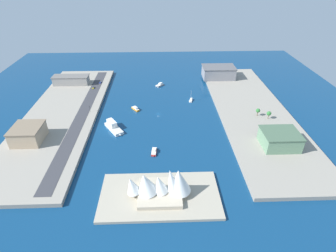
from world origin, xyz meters
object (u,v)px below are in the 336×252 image
(water_taxi_orange, at_px, (135,109))
(carpark_squat_concrete, at_px, (71,80))
(opera_landmark, at_px, (161,184))
(hatchback_blue, at_px, (100,82))
(ferry_white_commuter, at_px, (113,127))
(traffic_light_waterfront, at_px, (90,108))
(terminal_long_green, at_px, (280,139))
(apartment_midrise_tan, at_px, (28,134))
(sailboat_small_white, at_px, (191,100))
(yacht_sleek_gray, at_px, (160,85))
(taxi_yellow_cab, at_px, (93,88))
(tugboat_red, at_px, (154,152))
(warehouse_low_gray, at_px, (218,72))

(water_taxi_orange, height_order, carpark_squat_concrete, carpark_squat_concrete)
(opera_landmark, bearing_deg, hatchback_blue, -68.71)
(ferry_white_commuter, relative_size, traffic_light_waterfront, 3.89)
(terminal_long_green, bearing_deg, hatchback_blue, -39.22)
(carpark_squat_concrete, relative_size, apartment_midrise_tan, 1.67)
(terminal_long_green, height_order, hatchback_blue, terminal_long_green)
(ferry_white_commuter, height_order, hatchback_blue, ferry_white_commuter)
(sailboat_small_white, xyz_separation_m, carpark_squat_concrete, (143.29, -45.70, 7.53))
(water_taxi_orange, height_order, opera_landmark, opera_landmark)
(yacht_sleek_gray, height_order, taxi_yellow_cab, taxi_yellow_cab)
(carpark_squat_concrete, relative_size, terminal_long_green, 1.46)
(terminal_long_green, height_order, opera_landmark, opera_landmark)
(opera_landmark, bearing_deg, yacht_sleek_gray, -90.15)
(yacht_sleek_gray, relative_size, terminal_long_green, 0.38)
(water_taxi_orange, relative_size, traffic_light_waterfront, 1.74)
(yacht_sleek_gray, xyz_separation_m, carpark_squat_concrete, (108.93, -2.18, 7.29))
(taxi_yellow_cab, distance_m, traffic_light_waterfront, 59.60)
(carpark_squat_concrete, bearing_deg, terminal_long_green, 146.15)
(yacht_sleek_gray, bearing_deg, terminal_long_green, 125.45)
(sailboat_small_white, bearing_deg, carpark_squat_concrete, -17.69)
(taxi_yellow_cab, bearing_deg, tugboat_red, 120.46)
(yacht_sleek_gray, bearing_deg, water_taxi_orange, 67.17)
(apartment_midrise_tan, bearing_deg, yacht_sleek_gray, -132.66)
(sailboat_small_white, distance_m, opera_landmark, 146.53)
(hatchback_blue, bearing_deg, sailboat_small_white, 156.47)
(hatchback_blue, relative_size, traffic_light_waterfront, 0.67)
(warehouse_low_gray, bearing_deg, ferry_white_commuter, 44.22)
(hatchback_blue, bearing_deg, yacht_sleek_gray, 177.08)
(taxi_yellow_cab, bearing_deg, warehouse_low_gray, -169.36)
(opera_landmark, bearing_deg, carpark_squat_concrete, -59.98)
(hatchback_blue, distance_m, opera_landmark, 203.24)
(water_taxi_orange, distance_m, warehouse_low_gray, 129.85)
(water_taxi_orange, bearing_deg, sailboat_small_white, -162.70)
(warehouse_low_gray, bearing_deg, carpark_squat_concrete, 4.55)
(water_taxi_orange, xyz_separation_m, hatchback_blue, (47.98, -66.17, 2.83))
(apartment_midrise_tan, distance_m, opera_landmark, 128.34)
(terminal_long_green, distance_m, hatchback_blue, 220.63)
(terminal_long_green, bearing_deg, tugboat_red, 1.00)
(ferry_white_commuter, bearing_deg, opera_landmark, 116.93)
(tugboat_red, relative_size, opera_landmark, 0.27)
(sailboat_small_white, xyz_separation_m, hatchback_blue, (108.61, -47.29, 3.18))
(sailboat_small_white, height_order, hatchback_blue, sailboat_small_white)
(terminal_long_green, bearing_deg, carpark_squat_concrete, -33.85)
(terminal_long_green, bearing_deg, traffic_light_waterfront, -21.03)
(taxi_yellow_cab, xyz_separation_m, opera_landmark, (-79.08, 173.15, 6.73))
(ferry_white_commuter, relative_size, taxi_yellow_cab, 4.94)
(sailboat_small_white, relative_size, apartment_midrise_tan, 0.51)
(terminal_long_green, xyz_separation_m, taxi_yellow_cab, (176.20, -123.35, -5.58))
(hatchback_blue, xyz_separation_m, opera_landmark, (-73.75, 189.27, 6.72))
(apartment_midrise_tan, distance_m, warehouse_low_gray, 232.66)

